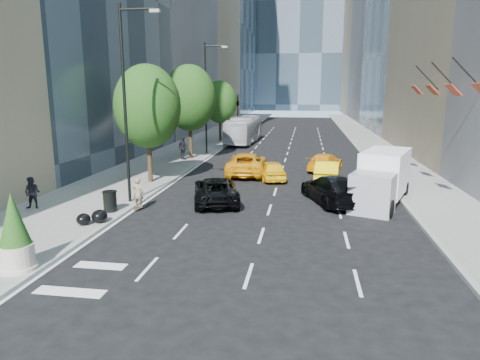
% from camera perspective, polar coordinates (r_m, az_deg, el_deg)
% --- Properties ---
extents(ground, '(160.00, 160.00, 0.00)m').
position_cam_1_polar(ground, '(18.26, -0.30, -7.25)').
color(ground, black).
rests_on(ground, ground).
extents(sidewalk_left, '(6.00, 120.00, 0.15)m').
position_cam_1_polar(sidewalk_left, '(48.83, -5.18, 4.91)').
color(sidewalk_left, slate).
rests_on(sidewalk_left, ground).
extents(sidewalk_right, '(4.00, 120.00, 0.15)m').
position_cam_1_polar(sidewalk_right, '(47.96, 17.50, 4.28)').
color(sidewalk_right, slate).
rests_on(sidewalk_right, ground).
extents(tower_right_far, '(20.00, 24.00, 50.00)m').
position_cam_1_polar(tower_right_far, '(118.17, 19.34, 20.55)').
color(tower_right_far, gray).
rests_on(tower_right_far, ground).
extents(lamp_near, '(2.13, 0.22, 10.00)m').
position_cam_1_polar(lamp_near, '(22.90, -14.77, 11.08)').
color(lamp_near, black).
rests_on(lamp_near, sidewalk_left).
extents(lamp_far, '(2.13, 0.22, 10.00)m').
position_cam_1_polar(lamp_far, '(40.07, -4.35, 11.63)').
color(lamp_far, black).
rests_on(lamp_far, sidewalk_left).
extents(tree_near, '(4.20, 4.20, 7.46)m').
position_cam_1_polar(tree_near, '(27.88, -12.25, 9.55)').
color(tree_near, black).
rests_on(tree_near, sidewalk_left).
extents(tree_mid, '(4.50, 4.50, 7.99)m').
position_cam_1_polar(tree_mid, '(37.38, -6.73, 10.80)').
color(tree_mid, black).
rests_on(tree_mid, sidewalk_left).
extents(tree_far, '(3.90, 3.90, 6.92)m').
position_cam_1_polar(tree_far, '(50.04, -2.69, 10.34)').
color(tree_far, black).
rests_on(tree_far, sidewalk_left).
extents(traffic_signal, '(2.48, 0.53, 5.20)m').
position_cam_1_polar(traffic_signal, '(57.78, -0.30, 10.18)').
color(traffic_signal, black).
rests_on(traffic_signal, sidewalk_left).
extents(facade_flags, '(1.85, 13.30, 2.05)m').
position_cam_1_polar(facade_flags, '(28.16, 25.63, 11.16)').
color(facade_flags, black).
rests_on(facade_flags, ground).
extents(skateboarder, '(0.60, 0.43, 1.55)m').
position_cam_1_polar(skateboarder, '(22.31, -13.40, -1.95)').
color(skateboarder, '#847653').
rests_on(skateboarder, ground).
extents(black_sedan_lincoln, '(3.43, 5.37, 1.38)m').
position_cam_1_polar(black_sedan_lincoln, '(23.15, -3.23, -1.35)').
color(black_sedan_lincoln, black).
rests_on(black_sedan_lincoln, ground).
extents(black_sedan_mercedes, '(3.71, 5.61, 1.51)m').
position_cam_1_polar(black_sedan_mercedes, '(23.57, 12.15, -1.20)').
color(black_sedan_mercedes, black).
rests_on(black_sedan_mercedes, ground).
extents(taxi_a, '(2.43, 4.13, 1.32)m').
position_cam_1_polar(taxi_a, '(29.11, 4.26, 1.33)').
color(taxi_a, yellow).
rests_on(taxi_a, ground).
extents(taxi_b, '(1.89, 4.42, 1.42)m').
position_cam_1_polar(taxi_b, '(28.98, 11.56, 1.16)').
color(taxi_b, yellow).
rests_on(taxi_b, ground).
extents(taxi_c, '(2.91, 5.81, 1.58)m').
position_cam_1_polar(taxi_c, '(30.76, 0.91, 2.18)').
color(taxi_c, orange).
rests_on(taxi_c, ground).
extents(taxi_d, '(3.10, 4.81, 1.30)m').
position_cam_1_polar(taxi_d, '(33.00, 11.24, 2.37)').
color(taxi_d, orange).
rests_on(taxi_d, ground).
extents(city_bus, '(2.93, 10.86, 3.00)m').
position_cam_1_polar(city_bus, '(49.46, 0.51, 6.71)').
color(city_bus, silver).
rests_on(city_bus, ground).
extents(box_truck, '(3.97, 6.18, 2.79)m').
position_cam_1_polar(box_truck, '(24.00, 18.37, 0.30)').
color(box_truck, white).
rests_on(box_truck, ground).
extents(pedestrian_a, '(0.87, 0.72, 1.62)m').
position_cam_1_polar(pedestrian_a, '(23.71, -25.95, -1.57)').
color(pedestrian_a, black).
rests_on(pedestrian_a, sidewalk_left).
extents(pedestrian_b, '(1.21, 1.10, 1.98)m').
position_cam_1_polar(pedestrian_b, '(36.85, -7.59, 4.25)').
color(pedestrian_b, black).
rests_on(pedestrian_b, sidewalk_left).
extents(trash_can, '(0.65, 0.65, 0.97)m').
position_cam_1_polar(trash_can, '(21.89, -16.94, -2.79)').
color(trash_can, black).
rests_on(trash_can, sidewalk_left).
extents(planter_shrub, '(1.09, 1.09, 2.62)m').
position_cam_1_polar(planter_shrub, '(15.91, -27.83, -6.32)').
color(planter_shrub, beige).
rests_on(planter_shrub, sidewalk_left).
extents(garbage_bags, '(1.19, 1.15, 0.59)m').
position_cam_1_polar(garbage_bags, '(20.21, -18.99, -4.74)').
color(garbage_bags, black).
rests_on(garbage_bags, sidewalk_left).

